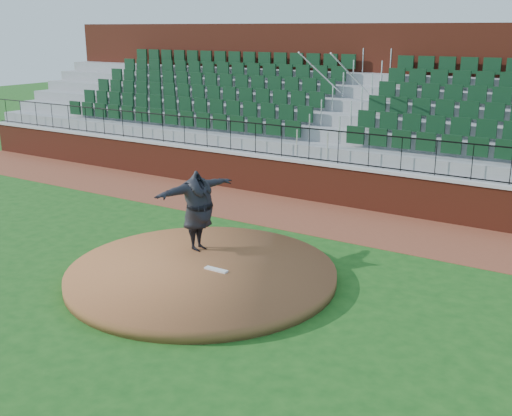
{
  "coord_description": "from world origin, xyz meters",
  "views": [
    {
      "loc": [
        7.38,
        -10.1,
        5.33
      ],
      "look_at": [
        0.0,
        1.5,
        1.3
      ],
      "focal_mm": 43.21,
      "sensor_mm": 36.0,
      "label": 1
    }
  ],
  "objects": [
    {
      "name": "wall_cap",
      "position": [
        0.0,
        7.0,
        1.25
      ],
      "size": [
        34.0,
        0.45,
        0.1
      ],
      "primitive_type": "cube",
      "color": "#B7B7B7",
      "rests_on": "field_wall"
    },
    {
      "name": "warning_track",
      "position": [
        0.0,
        5.4,
        0.01
      ],
      "size": [
        34.0,
        3.2,
        0.01
      ],
      "primitive_type": "cube",
      "color": "brown",
      "rests_on": "ground"
    },
    {
      "name": "field_wall",
      "position": [
        0.0,
        7.0,
        0.6
      ],
      "size": [
        34.0,
        0.35,
        1.2
      ],
      "primitive_type": "cube",
      "color": "maroon",
      "rests_on": "ground"
    },
    {
      "name": "pitching_rubber",
      "position": [
        -0.06,
        -0.03,
        0.27
      ],
      "size": [
        0.55,
        0.14,
        0.04
      ],
      "primitive_type": "cube",
      "rotation": [
        0.0,
        0.0,
        0.01
      ],
      "color": "white",
      "rests_on": "pitchers_mound"
    },
    {
      "name": "seating_stands",
      "position": [
        0.0,
        9.72,
        2.3
      ],
      "size": [
        34.0,
        5.1,
        4.6
      ],
      "primitive_type": null,
      "color": "gray",
      "rests_on": "ground"
    },
    {
      "name": "pitcher",
      "position": [
        -1.19,
        0.84,
        1.21
      ],
      "size": [
        1.05,
        2.44,
        1.92
      ],
      "primitive_type": "imported",
      "rotation": [
        0.0,
        0.0,
        1.39
      ],
      "color": "black",
      "rests_on": "pitchers_mound"
    },
    {
      "name": "ground",
      "position": [
        0.0,
        0.0,
        0.0
      ],
      "size": [
        90.0,
        90.0,
        0.0
      ],
      "primitive_type": "plane",
      "color": "#194D16",
      "rests_on": "ground"
    },
    {
      "name": "pitchers_mound",
      "position": [
        -0.4,
        -0.1,
        0.12
      ],
      "size": [
        5.91,
        5.91,
        0.25
      ],
      "primitive_type": "cylinder",
      "color": "brown",
      "rests_on": "ground"
    },
    {
      "name": "concourse_wall",
      "position": [
        0.0,
        12.52,
        2.75
      ],
      "size": [
        34.0,
        0.5,
        5.5
      ],
      "primitive_type": "cube",
      "color": "maroon",
      "rests_on": "ground"
    },
    {
      "name": "wall_railing",
      "position": [
        0.0,
        7.0,
        1.8
      ],
      "size": [
        34.0,
        0.05,
        1.0
      ],
      "primitive_type": null,
      "color": "black",
      "rests_on": "wall_cap"
    }
  ]
}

